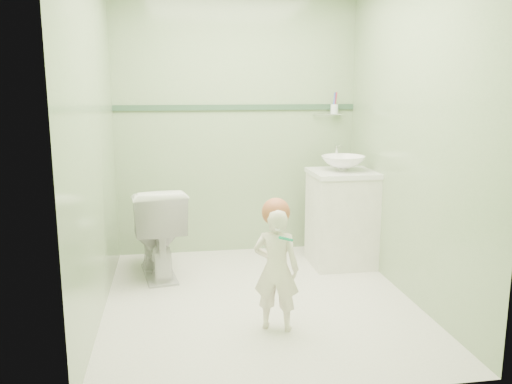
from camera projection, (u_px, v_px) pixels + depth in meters
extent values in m
plane|color=beige|center=(259.00, 301.00, 3.86)|extent=(2.50, 2.50, 0.00)
cube|color=#8EAF7C|center=(237.00, 124.00, 4.83)|extent=(2.20, 0.04, 2.40)
cube|color=#8EAF7C|center=(305.00, 161.00, 2.41)|extent=(2.20, 0.04, 2.40)
cube|color=#8EAF7C|center=(94.00, 139.00, 3.45)|extent=(0.04, 2.50, 2.40)
cube|color=#8EAF7C|center=(410.00, 134.00, 3.79)|extent=(0.04, 2.50, 2.40)
cube|color=#33543D|center=(237.00, 107.00, 4.79)|extent=(2.20, 0.02, 0.05)
cube|color=silver|center=(341.00, 220.00, 4.59)|extent=(0.52, 0.50, 0.80)
cube|color=white|center=(343.00, 173.00, 4.51)|extent=(0.54, 0.52, 0.04)
imported|color=white|center=(343.00, 163.00, 4.49)|extent=(0.37, 0.37, 0.13)
cylinder|color=silver|center=(336.00, 154.00, 4.67)|extent=(0.03, 0.03, 0.18)
cylinder|color=silver|center=(338.00, 145.00, 4.61)|extent=(0.02, 0.12, 0.02)
cylinder|color=silver|center=(327.00, 115.00, 4.90)|extent=(0.26, 0.02, 0.02)
cylinder|color=silver|center=(334.00, 109.00, 4.88)|extent=(0.07, 0.07, 0.09)
cylinder|color=#6847AB|center=(335.00, 102.00, 4.86)|extent=(0.01, 0.01, 0.17)
cylinder|color=#C83444|center=(335.00, 101.00, 4.87)|extent=(0.01, 0.01, 0.17)
cylinder|color=blue|center=(334.00, 101.00, 4.86)|extent=(0.01, 0.01, 0.17)
cylinder|color=#C83444|center=(336.00, 101.00, 4.87)|extent=(0.01, 0.01, 0.17)
imported|color=white|center=(157.00, 231.00, 4.32)|extent=(0.53, 0.79, 0.75)
imported|color=silver|center=(276.00, 269.00, 3.34)|extent=(0.34, 0.29, 0.80)
sphere|color=#A55937|center=(276.00, 212.00, 3.29)|extent=(0.18, 0.18, 0.18)
cylinder|color=#068C5C|center=(286.00, 239.00, 3.15)|extent=(0.11, 0.11, 0.06)
cube|color=white|center=(278.00, 230.00, 3.20)|extent=(0.03, 0.03, 0.02)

